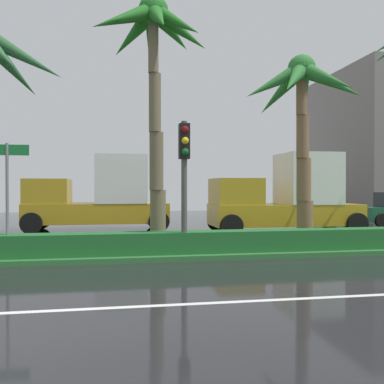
% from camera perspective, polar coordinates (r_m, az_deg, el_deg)
% --- Properties ---
extents(ground_plane, '(90.00, 42.00, 0.10)m').
position_cam_1_polar(ground_plane, '(14.31, -16.41, -7.58)').
color(ground_plane, black).
extents(near_lane_divider_stripe, '(81.00, 0.14, 0.01)m').
position_cam_1_polar(near_lane_divider_stripe, '(7.52, -22.60, -14.77)').
color(near_lane_divider_stripe, white).
rests_on(near_lane_divider_stripe, ground_plane).
extents(median_strip, '(85.50, 4.00, 0.15)m').
position_cam_1_polar(median_strip, '(13.30, -16.90, -7.66)').
color(median_strip, '#2D6B33').
rests_on(median_strip, ground_plane).
extents(median_hedge, '(76.50, 0.70, 0.60)m').
position_cam_1_polar(median_hedge, '(11.88, -17.72, -6.84)').
color(median_hedge, '#1E6028').
rests_on(median_hedge, median_strip).
extents(palm_tree_centre, '(3.66, 3.59, 7.58)m').
position_cam_1_polar(palm_tree_centre, '(13.48, -5.19, 19.01)').
color(palm_tree_centre, brown).
rests_on(palm_tree_centre, median_strip).
extents(palm_tree_centre_right, '(4.17, 3.97, 6.15)m').
position_cam_1_polar(palm_tree_centre_right, '(14.51, 14.60, 12.07)').
color(palm_tree_centre_right, brown).
rests_on(palm_tree_centre_right, median_strip).
extents(traffic_signal_median_right, '(0.28, 0.43, 3.65)m').
position_cam_1_polar(traffic_signal_median_right, '(11.57, -1.05, 3.97)').
color(traffic_signal_median_right, '#4C4C47').
rests_on(traffic_signal_median_right, median_strip).
extents(street_name_sign, '(1.10, 0.08, 3.00)m').
position_cam_1_polar(street_name_sign, '(12.08, -23.65, 1.01)').
color(street_name_sign, slate).
rests_on(street_name_sign, median_strip).
extents(box_truck_lead, '(6.40, 2.64, 3.46)m').
position_cam_1_polar(box_truck_lead, '(19.92, -12.36, -0.64)').
color(box_truck_lead, '#B28C1E').
rests_on(box_truck_lead, ground_plane).
extents(box_truck_following, '(6.40, 2.64, 3.46)m').
position_cam_1_polar(box_truck_following, '(18.76, 12.59, -0.72)').
color(box_truck_following, '#B28C1E').
rests_on(box_truck_following, ground_plane).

